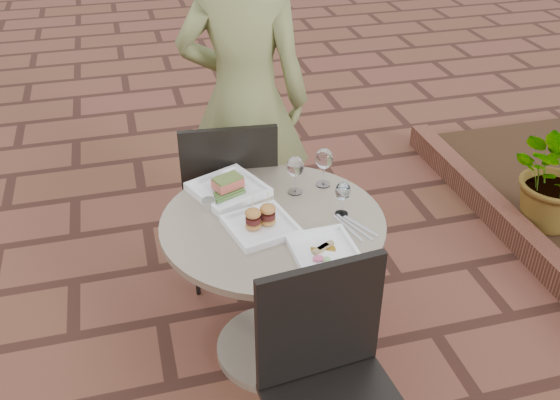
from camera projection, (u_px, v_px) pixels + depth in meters
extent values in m
plane|color=#592D23|center=(265.00, 367.00, 2.79)|extent=(60.00, 60.00, 0.00)
cylinder|color=gray|center=(274.00, 347.00, 2.86)|extent=(0.52, 0.52, 0.04)
cylinder|color=gray|center=(273.00, 293.00, 2.69)|extent=(0.08, 0.08, 0.70)
cylinder|color=tan|center=(273.00, 223.00, 2.49)|extent=(0.90, 0.90, 0.03)
cube|color=black|center=(228.00, 197.00, 3.14)|extent=(0.48, 0.48, 0.03)
cube|color=black|center=(230.00, 174.00, 2.84)|extent=(0.44, 0.07, 0.46)
cylinder|color=black|center=(261.00, 211.00, 3.45)|extent=(0.02, 0.02, 0.44)
cylinder|color=black|center=(192.00, 217.00, 3.40)|extent=(0.02, 0.02, 0.44)
cylinder|color=black|center=(271.00, 252.00, 3.14)|extent=(0.02, 0.02, 0.44)
cylinder|color=black|center=(196.00, 260.00, 3.09)|extent=(0.02, 0.02, 0.44)
cube|color=black|center=(320.00, 321.00, 2.04)|extent=(0.44, 0.07, 0.46)
imported|color=olive|center=(245.00, 101.00, 3.07)|extent=(0.75, 0.61, 1.77)
cube|color=white|center=(228.00, 191.00, 2.65)|extent=(0.36, 0.36, 0.01)
cube|color=#C25244|center=(228.00, 183.00, 2.63)|extent=(0.14, 0.12, 0.04)
cube|color=#4F612B|center=(228.00, 178.00, 2.62)|extent=(0.13, 0.11, 0.01)
cube|color=white|center=(261.00, 228.00, 2.43)|extent=(0.29, 0.29, 0.01)
cube|color=white|center=(323.00, 251.00, 2.30)|extent=(0.24, 0.24, 0.01)
ellipsoid|color=#D85980|center=(318.00, 258.00, 2.24)|extent=(0.04, 0.03, 0.02)
cylinder|color=white|center=(341.00, 214.00, 2.51)|extent=(0.05, 0.05, 0.00)
cylinder|color=white|center=(342.00, 207.00, 2.50)|extent=(0.01, 0.01, 0.07)
ellipsoid|color=white|center=(343.00, 191.00, 2.46)|extent=(0.06, 0.06, 0.08)
cylinder|color=white|center=(343.00, 192.00, 2.46)|extent=(0.05, 0.05, 0.04)
cylinder|color=white|center=(295.00, 192.00, 2.65)|extent=(0.06, 0.06, 0.00)
cylinder|color=white|center=(295.00, 184.00, 2.63)|extent=(0.01, 0.01, 0.08)
ellipsoid|color=white|center=(295.00, 167.00, 2.59)|extent=(0.07, 0.07, 0.09)
cylinder|color=white|center=(323.00, 184.00, 2.71)|extent=(0.06, 0.06, 0.00)
cylinder|color=white|center=(323.00, 176.00, 2.68)|extent=(0.01, 0.01, 0.08)
ellipsoid|color=white|center=(324.00, 159.00, 2.64)|extent=(0.08, 0.08, 0.09)
cylinder|color=silver|center=(209.00, 204.00, 2.54)|extent=(0.07, 0.07, 0.04)
cube|color=brown|center=(541.00, 256.00, 3.34)|extent=(0.12, 3.00, 0.15)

